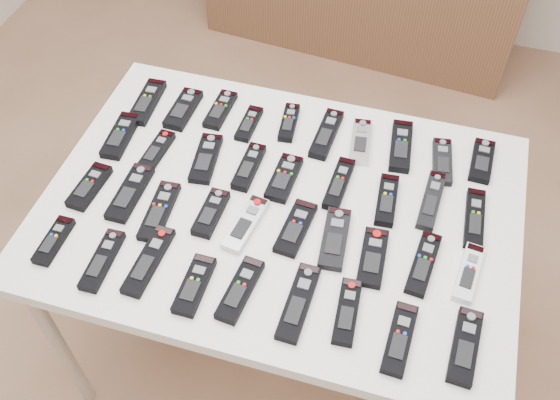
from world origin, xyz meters
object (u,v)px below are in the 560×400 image
(remote_19, at_px, (89,186))
(remote_37, at_px, (465,346))
(remote_16, at_px, (387,200))
(remote_35, at_px, (347,312))
(remote_10, at_px, (121,136))
(remote_11, at_px, (156,151))
(remote_5, at_px, (326,134))
(remote_22, at_px, (211,213))
(remote_4, at_px, (289,123))
(remote_29, at_px, (54,241))
(remote_36, at_px, (400,339))
(remote_28, at_px, (468,273))
(remote_31, at_px, (149,261))
(table, at_px, (280,218))
(remote_3, at_px, (249,124))
(remote_21, at_px, (159,211))
(remote_20, at_px, (130,193))
(remote_25, at_px, (335,238))
(remote_9, at_px, (482,161))
(remote_26, at_px, (373,257))
(remote_17, at_px, (431,200))
(remote_34, at_px, (298,302))
(remote_30, at_px, (102,260))
(remote_23, at_px, (246,224))
(remote_14, at_px, (284,178))
(remote_32, at_px, (194,285))
(remote_18, at_px, (475,218))
(remote_15, at_px, (339,184))
(remote_8, at_px, (442,162))
(remote_7, at_px, (401,146))
(remote_13, at_px, (249,167))
(remote_1, at_px, (183,109))
(remote_24, at_px, (296,228))
(remote_27, at_px, (423,264))
(remote_33, at_px, (240,290))
(remote_6, at_px, (360,142))
(remote_12, at_px, (206,158))

(remote_19, relative_size, remote_37, 0.84)
(remote_16, bearing_deg, remote_35, -98.65)
(remote_10, height_order, remote_11, remote_10)
(remote_5, bearing_deg, remote_22, -117.86)
(remote_4, height_order, remote_10, remote_10)
(remote_29, height_order, remote_36, same)
(remote_28, distance_m, remote_31, 0.78)
(table, bearing_deg, remote_5, 78.47)
(remote_3, bearing_deg, remote_21, -106.55)
(table, relative_size, remote_20, 6.47)
(remote_10, distance_m, remote_25, 0.70)
(remote_9, height_order, remote_26, same)
(table, bearing_deg, remote_28, -9.52)
(remote_17, xyz_separation_m, remote_34, (-0.26, -0.40, 0.00))
(table, relative_size, remote_30, 7.07)
(remote_19, relative_size, remote_23, 0.87)
(table, xyz_separation_m, remote_16, (0.27, 0.09, 0.07))
(table, height_order, remote_22, remote_22)
(remote_25, bearing_deg, remote_22, 177.12)
(remote_5, bearing_deg, remote_4, 175.26)
(remote_3, distance_m, remote_21, 0.40)
(remote_23, distance_m, remote_29, 0.48)
(remote_36, bearing_deg, remote_14, 137.14)
(table, bearing_deg, remote_32, -112.25)
(remote_18, bearing_deg, remote_34, -137.67)
(remote_9, distance_m, remote_15, 0.41)
(remote_8, xyz_separation_m, remote_35, (-0.15, -0.54, 0.00))
(remote_22, bearing_deg, remote_7, 42.76)
(remote_10, height_order, remote_34, remote_10)
(remote_28, bearing_deg, remote_29, -162.40)
(remote_22, bearing_deg, remote_13, 77.95)
(remote_18, bearing_deg, remote_1, 166.46)
(remote_13, bearing_deg, remote_24, -41.31)
(remote_5, height_order, remote_8, remote_5)
(remote_13, xyz_separation_m, remote_29, (-0.39, -0.38, -0.00))
(remote_19, bearing_deg, remote_27, 4.16)
(remote_32, bearing_deg, remote_8, 47.92)
(remote_9, relative_size, remote_11, 1.02)
(remote_4, xyz_separation_m, remote_9, (0.56, 0.00, -0.00))
(remote_24, distance_m, remote_33, 0.23)
(remote_14, height_order, remote_36, same)
(remote_36, bearing_deg, remote_18, 74.39)
(remote_11, bearing_deg, remote_3, 44.20)
(remote_9, distance_m, remote_34, 0.69)
(remote_6, bearing_deg, remote_29, -147.00)
(remote_7, relative_size, remote_24, 1.10)
(remote_35, distance_m, remote_37, 0.27)
(table, distance_m, remote_6, 0.33)
(remote_12, height_order, remote_14, remote_14)
(remote_17, bearing_deg, remote_19, -163.31)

